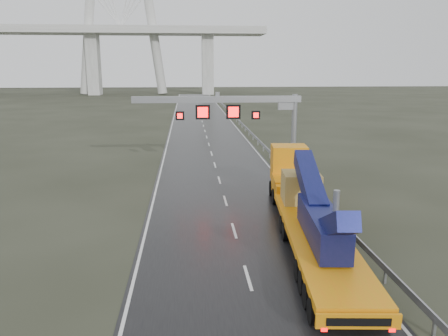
{
  "coord_description": "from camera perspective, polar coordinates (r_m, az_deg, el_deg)",
  "views": [
    {
      "loc": [
        -2.67,
        -20.37,
        9.52
      ],
      "look_at": [
        -0.36,
        6.89,
        3.2
      ],
      "focal_mm": 35.0,
      "sensor_mm": 36.0,
      "label": 1
    }
  ],
  "objects": [
    {
      "name": "sign_gantry",
      "position": [
        38.86,
        2.27,
        7.23
      ],
      "size": [
        14.9,
        1.2,
        7.42
      ],
      "color": "#A7A6A2",
      "rests_on": "ground"
    },
    {
      "name": "road",
      "position": [
        61.17,
        -2.28,
        4.06
      ],
      "size": [
        11.0,
        200.0,
        0.02
      ],
      "primitive_type": "cube",
      "color": "black",
      "rests_on": "ground"
    },
    {
      "name": "ground",
      "position": [
        22.64,
        2.44,
        -11.87
      ],
      "size": [
        400.0,
        400.0,
        0.0
      ],
      "primitive_type": "plane",
      "color": "#282B1E",
      "rests_on": "ground"
    },
    {
      "name": "striped_barrier",
      "position": [
        41.51,
        10.18,
        0.28
      ],
      "size": [
        0.68,
        0.47,
        1.04
      ],
      "primitive_type": "cube",
      "rotation": [
        0.0,
        0.0,
        0.25
      ],
      "color": "red",
      "rests_on": "ground"
    },
    {
      "name": "exit_sign_pair",
      "position": [
        37.69,
        10.3,
        1.05
      ],
      "size": [
        1.53,
        0.3,
        2.64
      ],
      "rotation": [
        0.0,
        0.0,
        0.15
      ],
      "color": "gray",
      "rests_on": "ground"
    },
    {
      "name": "guardrail",
      "position": [
        51.88,
        4.98,
        3.17
      ],
      "size": [
        0.2,
        140.0,
        1.4
      ],
      "primitive_type": null,
      "color": "#94969D",
      "rests_on": "ground"
    },
    {
      "name": "heavy_haul_truck",
      "position": [
        26.72,
        10.41,
        -4.03
      ],
      "size": [
        4.67,
        19.83,
        4.62
      ],
      "rotation": [
        0.0,
        0.0,
        -0.09
      ],
      "color": "orange",
      "rests_on": "ground"
    }
  ]
}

